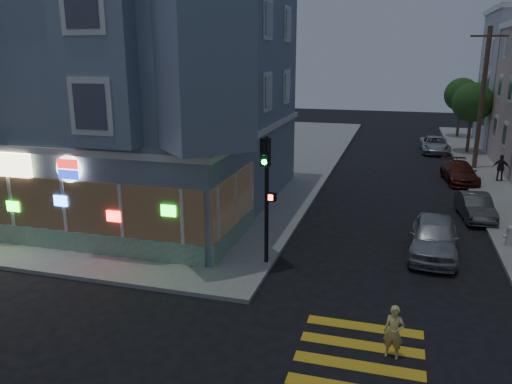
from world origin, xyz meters
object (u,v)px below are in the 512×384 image
at_px(utility_pole, 482,97).
at_px(street_tree_near, 472,102).
at_px(parked_car_a, 434,237).
at_px(parked_car_d, 435,145).
at_px(running_child, 394,332).
at_px(street_tree_far, 461,95).
at_px(fire_hydrant, 510,235).
at_px(traffic_signal, 266,180).
at_px(parked_car_c, 460,173).
at_px(pedestrian_b, 501,168).
at_px(parked_car_b, 475,207).

bearing_deg(utility_pole, street_tree_near, 88.09).
bearing_deg(street_tree_near, parked_car_a, -99.18).
bearing_deg(parked_car_d, running_child, -96.80).
xyz_separation_m(street_tree_far, fire_hydrant, (-0.71, -28.83, -3.34)).
relative_size(utility_pole, parked_car_a, 2.10).
distance_m(parked_car_a, fire_hydrant, 3.23).
distance_m(street_tree_near, traffic_signal, 26.84).
xyz_separation_m(running_child, parked_car_a, (1.32, 7.33, 0.03)).
bearing_deg(street_tree_near, street_tree_far, 90.00).
bearing_deg(parked_car_c, parked_car_a, -106.56).
height_order(running_child, traffic_signal, traffic_signal).
relative_size(parked_car_a, traffic_signal, 0.94).
distance_m(running_child, parked_car_a, 7.45).
xyz_separation_m(utility_pole, parked_car_c, (-1.30, -3.87, -4.19)).
xyz_separation_m(parked_car_a, parked_car_d, (1.18, 22.06, -0.11)).
distance_m(street_tree_far, pedestrian_b, 17.71).
bearing_deg(fire_hydrant, pedestrian_b, 82.46).
relative_size(parked_car_d, traffic_signal, 0.98).
xyz_separation_m(utility_pole, parked_car_d, (-2.22, 5.79, -4.18)).
xyz_separation_m(utility_pole, street_tree_near, (0.20, 6.00, -0.86)).
distance_m(running_child, traffic_signal, 6.86).
bearing_deg(parked_car_b, fire_hydrant, -84.17).
bearing_deg(street_tree_far, parked_car_c, -94.80).
bearing_deg(pedestrian_b, fire_hydrant, 94.55).
height_order(pedestrian_b, parked_car_a, pedestrian_b).
distance_m(street_tree_far, parked_car_a, 30.65).
relative_size(street_tree_far, parked_car_c, 1.27).
relative_size(running_child, parked_car_d, 0.31).
bearing_deg(running_child, parked_car_b, 83.99).
height_order(street_tree_far, traffic_signal, street_tree_far).
bearing_deg(street_tree_far, running_child, -97.45).
bearing_deg(traffic_signal, parked_car_c, 75.88).
distance_m(street_tree_far, parked_car_d, 9.18).
bearing_deg(parked_car_a, street_tree_near, 84.49).
xyz_separation_m(street_tree_near, parked_car_a, (-3.60, -22.27, -3.20)).
bearing_deg(street_tree_far, traffic_signal, -105.91).
xyz_separation_m(street_tree_far, parked_car_b, (-1.50, -25.07, -3.35)).
bearing_deg(street_tree_near, pedestrian_b, -85.16).
height_order(parked_car_a, traffic_signal, traffic_signal).
bearing_deg(running_child, street_tree_near, 89.81).
height_order(parked_car_b, fire_hydrant, parked_car_b).
xyz_separation_m(street_tree_far, parked_car_d, (-2.42, -8.21, -3.31)).
xyz_separation_m(street_tree_far, pedestrian_b, (0.80, -17.44, -3.00)).
height_order(street_tree_near, parked_car_d, street_tree_near).
bearing_deg(utility_pole, fire_hydrant, -91.96).
bearing_deg(parked_car_c, utility_pole, 64.50).
distance_m(running_child, parked_car_d, 29.50).
bearing_deg(utility_pole, parked_car_b, -96.70).
bearing_deg(street_tree_near, parked_car_b, -95.02).
relative_size(traffic_signal, fire_hydrant, 5.38).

